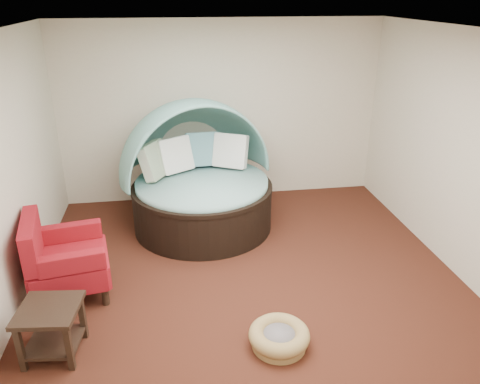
{
  "coord_description": "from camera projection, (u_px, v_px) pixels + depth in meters",
  "views": [
    {
      "loc": [
        -0.81,
        -4.67,
        3.15
      ],
      "look_at": [
        0.0,
        0.6,
        0.85
      ],
      "focal_mm": 35.0,
      "sensor_mm": 36.0,
      "label": 1
    }
  ],
  "objects": [
    {
      "name": "canopy_daybed",
      "position": [
        199.0,
        169.0,
        6.57
      ],
      "size": [
        2.51,
        2.47,
        1.81
      ],
      "rotation": [
        0.0,
        0.0,
        0.3
      ],
      "color": "black",
      "rests_on": "floor"
    },
    {
      "name": "red_armchair",
      "position": [
        62.0,
        259.0,
        5.11
      ],
      "size": [
        0.97,
        0.97,
        0.98
      ],
      "rotation": [
        0.0,
        0.0,
        0.17
      ],
      "color": "black",
      "rests_on": "floor"
    },
    {
      "name": "wall_right",
      "position": [
        462.0,
        156.0,
        5.39
      ],
      "size": [
        0.0,
        5.0,
        5.0
      ],
      "primitive_type": "plane",
      "rotation": [
        1.57,
        0.0,
        -1.57
      ],
      "color": "beige",
      "rests_on": "floor"
    },
    {
      "name": "ceiling",
      "position": [
        249.0,
        31.0,
        4.49
      ],
      "size": [
        5.0,
        5.0,
        0.0
      ],
      "primitive_type": "plane",
      "rotation": [
        3.14,
        0.0,
        0.0
      ],
      "color": "white",
      "rests_on": "wall_back"
    },
    {
      "name": "wall_back",
      "position": [
        222.0,
        113.0,
        7.31
      ],
      "size": [
        5.0,
        0.0,
        5.0
      ],
      "primitive_type": "plane",
      "rotation": [
        1.57,
        0.0,
        0.0
      ],
      "color": "beige",
      "rests_on": "floor"
    },
    {
      "name": "wall_left",
      "position": [
        3.0,
        180.0,
        4.69
      ],
      "size": [
        0.0,
        5.0,
        5.0
      ],
      "primitive_type": "plane",
      "rotation": [
        1.57,
        0.0,
        1.57
      ],
      "color": "beige",
      "rests_on": "floor"
    },
    {
      "name": "pet_basket",
      "position": [
        279.0,
        337.0,
        4.47
      ],
      "size": [
        0.69,
        0.69,
        0.21
      ],
      "rotation": [
        0.0,
        0.0,
        0.19
      ],
      "color": "olive",
      "rests_on": "floor"
    },
    {
      "name": "wall_front",
      "position": [
        319.0,
        312.0,
        2.77
      ],
      "size": [
        5.0,
        0.0,
        5.0
      ],
      "primitive_type": "plane",
      "rotation": [
        -1.57,
        0.0,
        0.0
      ],
      "color": "beige",
      "rests_on": "floor"
    },
    {
      "name": "side_table",
      "position": [
        51.0,
        324.0,
        4.3
      ],
      "size": [
        0.6,
        0.6,
        0.52
      ],
      "rotation": [
        0.0,
        0.0,
        -0.12
      ],
      "color": "black",
      "rests_on": "floor"
    },
    {
      "name": "floor",
      "position": [
        247.0,
        277.0,
        5.6
      ],
      "size": [
        5.0,
        5.0,
        0.0
      ],
      "primitive_type": "plane",
      "color": "#461F14",
      "rests_on": "ground"
    }
  ]
}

